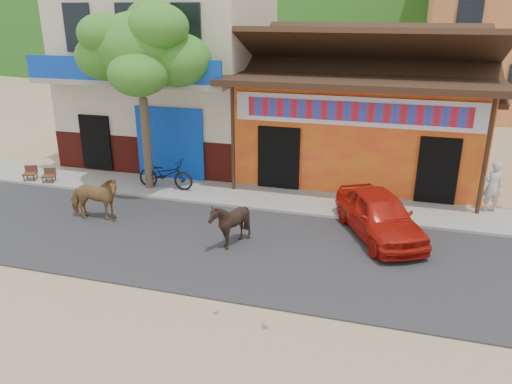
{
  "coord_description": "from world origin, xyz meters",
  "views": [
    {
      "loc": [
        3.28,
        -8.53,
        5.85
      ],
      "look_at": [
        -0.04,
        3.0,
        1.4
      ],
      "focal_mm": 35.0,
      "sensor_mm": 36.0,
      "label": 1
    }
  ],
  "objects_px": {
    "red_car": "(379,215)",
    "scooter": "(166,174)",
    "pedestrian": "(492,186)",
    "cow_dark": "(230,223)",
    "cafe_chair_right": "(48,170)",
    "cow_tan": "(94,198)",
    "tree": "(143,98)",
    "cafe_chair_left": "(29,167)"
  },
  "relations": [
    {
      "from": "scooter",
      "to": "pedestrian",
      "type": "distance_m",
      "value": 10.2
    },
    {
      "from": "cow_dark",
      "to": "cafe_chair_left",
      "type": "bearing_deg",
      "value": -131.96
    },
    {
      "from": "tree",
      "to": "cafe_chair_right",
      "type": "relative_size",
      "value": 6.89
    },
    {
      "from": "cow_dark",
      "to": "cafe_chair_right",
      "type": "height_order",
      "value": "cow_dark"
    },
    {
      "from": "cow_dark",
      "to": "red_car",
      "type": "distance_m",
      "value": 4.01
    },
    {
      "from": "pedestrian",
      "to": "cafe_chair_left",
      "type": "bearing_deg",
      "value": -9.12
    },
    {
      "from": "cafe_chair_right",
      "to": "tree",
      "type": "bearing_deg",
      "value": -11.21
    },
    {
      "from": "cafe_chair_left",
      "to": "cafe_chair_right",
      "type": "bearing_deg",
      "value": -21.62
    },
    {
      "from": "pedestrian",
      "to": "tree",
      "type": "bearing_deg",
      "value": -9.62
    },
    {
      "from": "red_car",
      "to": "scooter",
      "type": "xyz_separation_m",
      "value": [
        -7.05,
        1.64,
        -0.03
      ]
    },
    {
      "from": "red_car",
      "to": "cafe_chair_left",
      "type": "xyz_separation_m",
      "value": [
        -12.05,
        1.12,
        -0.08
      ]
    },
    {
      "from": "scooter",
      "to": "red_car",
      "type": "bearing_deg",
      "value": -104.1
    },
    {
      "from": "tree",
      "to": "cafe_chair_right",
      "type": "height_order",
      "value": "tree"
    },
    {
      "from": "red_car",
      "to": "scooter",
      "type": "distance_m",
      "value": 7.24
    },
    {
      "from": "red_car",
      "to": "pedestrian",
      "type": "xyz_separation_m",
      "value": [
        3.11,
        2.52,
        0.24
      ]
    },
    {
      "from": "red_car",
      "to": "scooter",
      "type": "relative_size",
      "value": 1.87
    },
    {
      "from": "cow_tan",
      "to": "scooter",
      "type": "height_order",
      "value": "cow_tan"
    },
    {
      "from": "scooter",
      "to": "pedestrian",
      "type": "xyz_separation_m",
      "value": [
        10.16,
        0.88,
        0.27
      ]
    },
    {
      "from": "pedestrian",
      "to": "cafe_chair_right",
      "type": "height_order",
      "value": "pedestrian"
    },
    {
      "from": "cow_tan",
      "to": "cafe_chair_right",
      "type": "height_order",
      "value": "cow_tan"
    },
    {
      "from": "scooter",
      "to": "cow_dark",
      "type": "bearing_deg",
      "value": -135.34
    },
    {
      "from": "scooter",
      "to": "cafe_chair_left",
      "type": "xyz_separation_m",
      "value": [
        -5.0,
        -0.52,
        -0.05
      ]
    },
    {
      "from": "cow_dark",
      "to": "scooter",
      "type": "xyz_separation_m",
      "value": [
        -3.42,
        3.34,
        -0.05
      ]
    },
    {
      "from": "pedestrian",
      "to": "red_car",
      "type": "bearing_deg",
      "value": 24.64
    },
    {
      "from": "cow_tan",
      "to": "tree",
      "type": "bearing_deg",
      "value": -16.86
    },
    {
      "from": "cow_tan",
      "to": "cafe_chair_left",
      "type": "xyz_separation_m",
      "value": [
        -4.1,
        2.27,
        -0.12
      ]
    },
    {
      "from": "cow_tan",
      "to": "red_car",
      "type": "bearing_deg",
      "value": -92.52
    },
    {
      "from": "tree",
      "to": "pedestrian",
      "type": "xyz_separation_m",
      "value": [
        10.76,
        0.9,
        -2.22
      ]
    },
    {
      "from": "cow_tan",
      "to": "cow_dark",
      "type": "height_order",
      "value": "cow_tan"
    },
    {
      "from": "cow_dark",
      "to": "cafe_chair_left",
      "type": "relative_size",
      "value": 1.39
    },
    {
      "from": "tree",
      "to": "pedestrian",
      "type": "relative_size",
      "value": 3.87
    },
    {
      "from": "cow_tan",
      "to": "pedestrian",
      "type": "relative_size",
      "value": 1.0
    },
    {
      "from": "cow_tan",
      "to": "cafe_chair_right",
      "type": "bearing_deg",
      "value": 44.98
    },
    {
      "from": "cow_dark",
      "to": "pedestrian",
      "type": "distance_m",
      "value": 7.95
    },
    {
      "from": "cafe_chair_right",
      "to": "cow_tan",
      "type": "bearing_deg",
      "value": -53.31
    },
    {
      "from": "cow_tan",
      "to": "scooter",
      "type": "bearing_deg",
      "value": -28.57
    },
    {
      "from": "cow_tan",
      "to": "cow_dark",
      "type": "relative_size",
      "value": 1.23
    },
    {
      "from": "pedestrian",
      "to": "cafe_chair_right",
      "type": "bearing_deg",
      "value": -8.84
    },
    {
      "from": "red_car",
      "to": "scooter",
      "type": "bearing_deg",
      "value": 140.02
    },
    {
      "from": "tree",
      "to": "scooter",
      "type": "distance_m",
      "value": 2.57
    },
    {
      "from": "red_car",
      "to": "pedestrian",
      "type": "height_order",
      "value": "pedestrian"
    },
    {
      "from": "cafe_chair_left",
      "to": "tree",
      "type": "bearing_deg",
      "value": -15.14
    }
  ]
}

